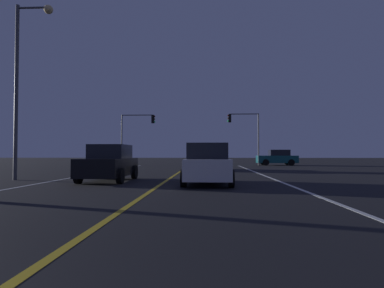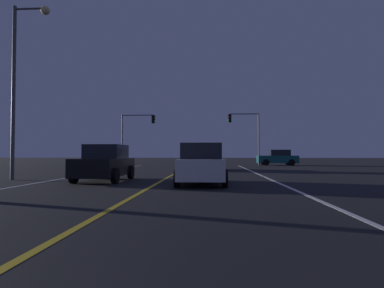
% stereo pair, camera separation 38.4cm
% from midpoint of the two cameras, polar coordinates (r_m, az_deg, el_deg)
% --- Properties ---
extents(lane_edge_right, '(0.16, 41.66, 0.01)m').
position_cam_midpoint_polar(lane_edge_right, '(14.40, 15.98, -6.70)').
color(lane_edge_right, silver).
rests_on(lane_edge_right, ground).
extents(lane_edge_left, '(0.16, 41.66, 0.01)m').
position_cam_midpoint_polar(lane_edge_left, '(15.87, -24.49, -6.15)').
color(lane_edge_left, silver).
rests_on(lane_edge_left, ground).
extents(lane_center_divider, '(0.16, 41.66, 0.01)m').
position_cam_midpoint_polar(lane_center_divider, '(14.22, -5.29, -6.83)').
color(lane_center_divider, gold).
rests_on(lane_center_divider, ground).
extents(car_ahead_far, '(2.02, 4.30, 1.70)m').
position_cam_midpoint_polar(car_ahead_far, '(25.44, 2.36, -2.72)').
color(car_ahead_far, black).
rests_on(car_ahead_far, ground).
extents(car_oncoming, '(2.02, 4.30, 1.70)m').
position_cam_midpoint_polar(car_oncoming, '(15.75, -14.30, -3.30)').
color(car_oncoming, black).
rests_on(car_oncoming, ground).
extents(car_lead_same_lane, '(2.02, 4.30, 1.70)m').
position_cam_midpoint_polar(car_lead_same_lane, '(13.64, 2.53, -3.61)').
color(car_lead_same_lane, black).
rests_on(car_lead_same_lane, ground).
extents(car_crossing_side, '(4.30, 2.02, 1.70)m').
position_cam_midpoint_polar(car_crossing_side, '(36.85, 15.08, -2.34)').
color(car_crossing_side, black).
rests_on(car_crossing_side, ground).
extents(traffic_light_near_right, '(3.40, 0.36, 5.62)m').
position_cam_midpoint_polar(traffic_light_near_right, '(35.65, 9.39, 3.00)').
color(traffic_light_near_right, '#4C4C51').
rests_on(traffic_light_near_right, ground).
extents(traffic_light_near_left, '(3.77, 0.36, 5.57)m').
position_cam_midpoint_polar(traffic_light_near_left, '(36.29, -9.13, 2.89)').
color(traffic_light_near_left, '#4C4C51').
rests_on(traffic_light_near_left, ground).
extents(street_lamp_left_mid, '(1.86, 0.44, 8.58)m').
position_cam_midpoint_polar(street_lamp_left_mid, '(18.31, -27.20, 11.40)').
color(street_lamp_left_mid, '#4C4C51').
rests_on(street_lamp_left_mid, ground).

